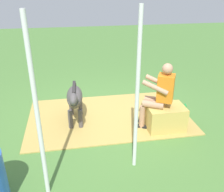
{
  "coord_description": "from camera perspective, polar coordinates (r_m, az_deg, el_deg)",
  "views": [
    {
      "loc": [
        0.75,
        4.77,
        2.75
      ],
      "look_at": [
        -0.07,
        0.08,
        0.55
      ],
      "focal_mm": 40.41,
      "sensor_mm": 36.0,
      "label": 1
    }
  ],
  "objects": [
    {
      "name": "hay_patch",
      "position": [
        5.58,
        -0.74,
        -4.58
      ],
      "size": [
        3.47,
        2.1,
        0.02
      ],
      "primitive_type": "cube",
      "color": "tan",
      "rests_on": "ground"
    },
    {
      "name": "ground_plane",
      "position": [
        5.56,
        -0.89,
        -4.87
      ],
      "size": [
        24.0,
        24.0,
        0.0
      ],
      "primitive_type": "plane",
      "color": "#4C7A38"
    },
    {
      "name": "hay_bale",
      "position": [
        5.15,
        11.94,
        -4.83
      ],
      "size": [
        0.74,
        0.52,
        0.5
      ],
      "primitive_type": "cube",
      "color": "tan",
      "rests_on": "ground"
    },
    {
      "name": "soda_bottle",
      "position": [
        5.83,
        16.12,
        -2.85
      ],
      "size": [
        0.07,
        0.07,
        0.29
      ],
      "color": "#268C3F",
      "rests_on": "ground"
    },
    {
      "name": "tent_pole_right",
      "position": [
        3.21,
        -16.51,
        -4.3
      ],
      "size": [
        0.06,
        0.06,
        2.49
      ],
      "primitive_type": "cylinder",
      "color": "silver",
      "rests_on": "ground"
    },
    {
      "name": "tent_pole_left",
      "position": [
        3.63,
        5.72,
        0.13
      ],
      "size": [
        0.06,
        0.06,
        2.49
      ],
      "primitive_type": "cylinder",
      "color": "silver",
      "rests_on": "ground"
    },
    {
      "name": "person_seated",
      "position": [
        4.91,
        10.58,
        0.55
      ],
      "size": [
        0.72,
        0.6,
        1.38
      ],
      "color": "tan",
      "rests_on": "ground"
    },
    {
      "name": "pony_standing",
      "position": [
        5.13,
        -8.47,
        -0.58
      ],
      "size": [
        0.36,
        1.35,
        0.94
      ],
      "color": "#4C4747",
      "rests_on": "ground"
    }
  ]
}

